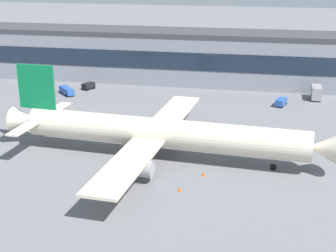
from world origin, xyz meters
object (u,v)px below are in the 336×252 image
(baggage_tug, at_px, (89,86))
(traffic_cone_1, at_px, (204,174))
(belt_loader, at_px, (67,90))
(traffic_cone_0, at_px, (180,189))
(airliner, at_px, (159,133))
(stair_truck, at_px, (316,92))
(follow_me_car, at_px, (281,102))

(baggage_tug, bearing_deg, traffic_cone_1, -52.69)
(belt_loader, height_order, traffic_cone_0, belt_loader)
(airliner, distance_m, stair_truck, 57.00)
(baggage_tug, relative_size, follow_me_car, 0.86)
(follow_me_car, distance_m, traffic_cone_1, 47.73)
(follow_me_car, bearing_deg, belt_loader, -179.82)
(stair_truck, height_order, belt_loader, stair_truck)
(belt_loader, bearing_deg, airliner, -48.68)
(traffic_cone_1, bearing_deg, stair_truck, 67.12)
(stair_truck, relative_size, baggage_tug, 1.48)
(traffic_cone_1, bearing_deg, follow_me_car, 73.52)
(follow_me_car, height_order, traffic_cone_0, follow_me_car)
(belt_loader, bearing_deg, follow_me_car, 0.18)
(traffic_cone_0, bearing_deg, baggage_tug, 122.03)
(belt_loader, bearing_deg, traffic_cone_0, -52.08)
(baggage_tug, bearing_deg, belt_loader, -121.23)
(baggage_tug, bearing_deg, traffic_cone_0, -57.97)
(airliner, xyz_separation_m, baggage_tug, (-30.37, 45.50, -3.85))
(belt_loader, relative_size, traffic_cone_0, 8.06)
(baggage_tug, xyz_separation_m, traffic_cone_0, (36.67, -58.62, -0.71))
(airliner, bearing_deg, traffic_cone_0, -64.33)
(follow_me_car, xyz_separation_m, traffic_cone_1, (-13.54, -45.76, -0.73))
(follow_me_car, distance_m, traffic_cone_0, 54.87)
(airliner, distance_m, traffic_cone_0, 15.26)
(baggage_tug, distance_m, traffic_cone_1, 65.47)
(stair_truck, height_order, traffic_cone_1, stair_truck)
(follow_me_car, bearing_deg, stair_truck, 40.97)
(traffic_cone_1, bearing_deg, airliner, 144.80)
(airliner, xyz_separation_m, follow_me_car, (22.86, 39.19, -3.85))
(stair_truck, relative_size, belt_loader, 1.01)
(baggage_tug, height_order, traffic_cone_0, baggage_tug)
(stair_truck, height_order, baggage_tug, stair_truck)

